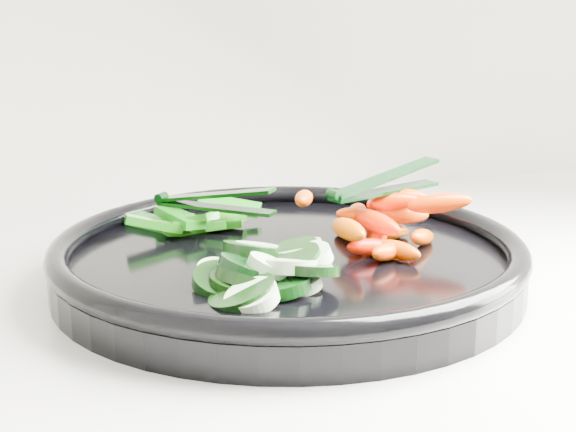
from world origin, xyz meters
name	(u,v)px	position (x,y,z in m)	size (l,w,h in m)	color
veggie_tray	(288,258)	(-0.68, 1.68, 0.95)	(0.38, 0.38, 0.04)	black
cucumber_pile	(263,272)	(-0.72, 1.62, 0.96)	(0.11, 0.13, 0.04)	black
carrot_pile	(380,221)	(-0.60, 1.68, 0.97)	(0.14, 0.15, 0.05)	#FF3600
pepper_pile	(195,221)	(-0.74, 1.77, 0.96)	(0.13, 0.09, 0.04)	#156509
tong_carrot	(382,185)	(-0.60, 1.68, 1.00)	(0.11, 0.05, 0.02)	black
tong_pepper	(212,201)	(-0.73, 1.77, 0.98)	(0.10, 0.08, 0.02)	black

